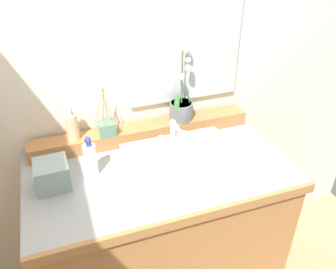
% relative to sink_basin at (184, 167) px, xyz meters
% --- Properties ---
extents(wall_back, '(2.92, 0.20, 2.48)m').
position_rel_sink_basin_xyz_m(wall_back, '(-0.09, 0.50, 0.34)').
color(wall_back, silver).
rests_on(wall_back, ground).
extents(vanity_cabinet, '(1.14, 0.63, 0.86)m').
position_rel_sink_basin_xyz_m(vanity_cabinet, '(-0.09, 0.08, -0.47)').
color(vanity_cabinet, '#A87140').
rests_on(vanity_cabinet, ground).
extents(back_ledge, '(1.07, 0.10, 0.07)m').
position_rel_sink_basin_xyz_m(back_ledge, '(-0.09, 0.33, -0.00)').
color(back_ledge, '#A87140').
rests_on(back_ledge, vanity_cabinet).
extents(sink_basin, '(0.46, 0.38, 0.29)m').
position_rel_sink_basin_xyz_m(sink_basin, '(0.00, 0.00, 0.00)').
color(sink_basin, white).
rests_on(sink_basin, vanity_cabinet).
extents(soap_bar, '(0.07, 0.04, 0.02)m').
position_rel_sink_basin_xyz_m(soap_bar, '(-0.13, 0.11, 0.05)').
color(soap_bar, silver).
rests_on(soap_bar, sink_basin).
extents(potted_plant, '(0.11, 0.11, 0.37)m').
position_rel_sink_basin_xyz_m(potted_plant, '(0.11, 0.33, 0.10)').
color(potted_plant, slate).
rests_on(potted_plant, back_ledge).
extents(soap_dispenser, '(0.06, 0.06, 0.16)m').
position_rel_sink_basin_xyz_m(soap_dispenser, '(-0.41, 0.32, 0.10)').
color(soap_dispenser, '#E1B788').
rests_on(soap_dispenser, back_ledge).
extents(reed_diffuser, '(0.09, 0.09, 0.24)m').
position_rel_sink_basin_xyz_m(reed_diffuser, '(-0.26, 0.31, 0.07)').
color(reed_diffuser, slate).
rests_on(reed_diffuser, back_ledge).
extents(lotion_bottle, '(0.05, 0.06, 0.19)m').
position_rel_sink_basin_xyz_m(lotion_bottle, '(-0.37, 0.13, 0.04)').
color(lotion_bottle, white).
rests_on(lotion_bottle, vanity_cabinet).
extents(tissue_box, '(0.13, 0.13, 0.11)m').
position_rel_sink_basin_xyz_m(tissue_box, '(-0.53, 0.11, 0.02)').
color(tissue_box, '#859B9D').
rests_on(tissue_box, vanity_cabinet).
extents(mirror, '(0.55, 0.02, 0.56)m').
position_rel_sink_basin_xyz_m(mirror, '(0.15, 0.39, 0.39)').
color(mirror, silver).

